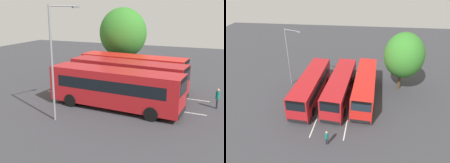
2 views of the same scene
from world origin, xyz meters
The scene contains 9 objects.
ground_plane centered at (0.00, 0.00, 0.00)m, with size 73.31×73.31×0.00m, color #38383D.
bus_far_left centered at (0.49, -3.54, 1.83)m, with size 11.32×3.27×3.31m.
bus_center_left centered at (0.24, 0.24, 1.83)m, with size 11.36×3.62×3.31m.
bus_center_right centered at (-0.25, 3.42, 1.83)m, with size 11.33×3.38×3.31m.
pedestrian centered at (8.32, -0.23, 1.01)m, with size 0.35×0.35×1.71m.
street_lamp centered at (-2.68, -7.19, 4.80)m, with size 1.09×2.57×8.35m.
depot_tree centered at (-3.22, 8.34, 5.15)m, with size 5.78×5.20×8.20m.
lane_stripe_outer_left centered at (0.00, -1.78, 0.00)m, with size 15.41×0.12×0.01m, color silver.
lane_stripe_inner_left centered at (0.00, 1.78, 0.00)m, with size 15.41×0.12×0.01m, color silver.
Camera 1 is at (8.62, -23.81, 8.13)m, focal length 44.77 mm.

